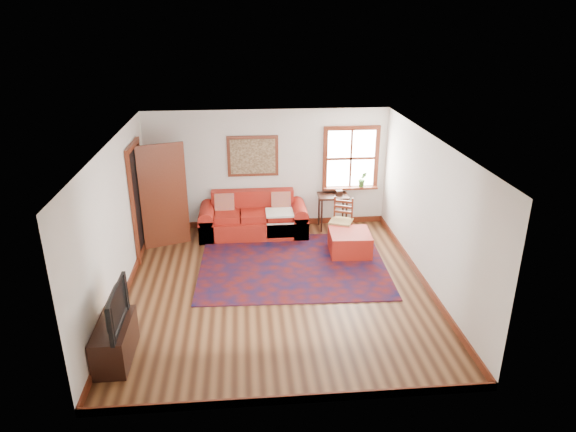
{
  "coord_description": "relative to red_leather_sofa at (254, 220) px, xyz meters",
  "views": [
    {
      "loc": [
        -0.5,
        -7.53,
        4.33
      ],
      "look_at": [
        0.24,
        0.6,
        1.05
      ],
      "focal_mm": 32.0,
      "sensor_mm": 36.0,
      "label": 1
    }
  ],
  "objects": [
    {
      "name": "red_ottoman",
      "position": [
        1.8,
        -1.12,
        -0.07
      ],
      "size": [
        0.79,
        0.79,
        0.43
      ],
      "primitive_type": "cube",
      "rotation": [
        0.0,
        0.0,
        -0.05
      ],
      "color": "#A61F15",
      "rests_on": "ground"
    },
    {
      "name": "doorway",
      "position": [
        -1.88,
        -0.54,
        0.78
      ],
      "size": [
        0.89,
        1.08,
        2.14
      ],
      "color": "black",
      "rests_on": "ground"
    },
    {
      "name": "side_table",
      "position": [
        1.68,
        0.14,
        0.33
      ],
      "size": [
        0.62,
        0.47,
        0.74
      ],
      "color": "black",
      "rests_on": "ground"
    },
    {
      "name": "red_leather_sofa",
      "position": [
        0.0,
        0.0,
        0.0
      ],
      "size": [
        2.2,
        0.91,
        0.86
      ],
      "color": "#A61F15",
      "rests_on": "ground"
    },
    {
      "name": "room_envelope",
      "position": [
        0.33,
        -2.31,
        1.37
      ],
      "size": [
        5.04,
        5.54,
        2.52
      ],
      "color": "silver",
      "rests_on": "ground"
    },
    {
      "name": "persian_rug",
      "position": [
        0.66,
        -1.53,
        -0.28
      ],
      "size": [
        3.45,
        2.8,
        0.02
      ],
      "primitive_type": "cube",
      "rotation": [
        0.0,
        0.0,
        -0.03
      ],
      "color": "#510F0B",
      "rests_on": "ground"
    },
    {
      "name": "window",
      "position": [
        2.11,
        0.38,
        1.03
      ],
      "size": [
        1.18,
        0.2,
        1.38
      ],
      "color": "white",
      "rests_on": "ground"
    },
    {
      "name": "media_cabinet",
      "position": [
        -1.94,
        -4.0,
        -0.02
      ],
      "size": [
        0.43,
        0.96,
        0.53
      ],
      "primitive_type": "cube",
      "color": "black",
      "rests_on": "ground"
    },
    {
      "name": "framed_artwork",
      "position": [
        0.03,
        0.39,
        1.26
      ],
      "size": [
        1.05,
        0.07,
        0.85
      ],
      "color": "maroon",
      "rests_on": "ground"
    },
    {
      "name": "candle_hurricane",
      "position": [
        -1.89,
        -3.57,
        0.33
      ],
      "size": [
        0.12,
        0.12,
        0.18
      ],
      "color": "silver",
      "rests_on": "media_cabinet"
    },
    {
      "name": "ground",
      "position": [
        0.33,
        -2.32,
        -0.29
      ],
      "size": [
        5.5,
        5.5,
        0.0
      ],
      "primitive_type": "plane",
      "color": "#3B1E0F",
      "rests_on": "ground"
    },
    {
      "name": "ladder_back_chair",
      "position": [
        1.74,
        -0.54,
        0.2
      ],
      "size": [
        0.54,
        0.53,
        0.89
      ],
      "color": "tan",
      "rests_on": "ground"
    },
    {
      "name": "television",
      "position": [
        -1.92,
        -4.03,
        0.52
      ],
      "size": [
        0.12,
        0.95,
        0.55
      ],
      "primitive_type": "imported",
      "rotation": [
        0.0,
        0.0,
        1.57
      ],
      "color": "black",
      "rests_on": "media_cabinet"
    }
  ]
}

